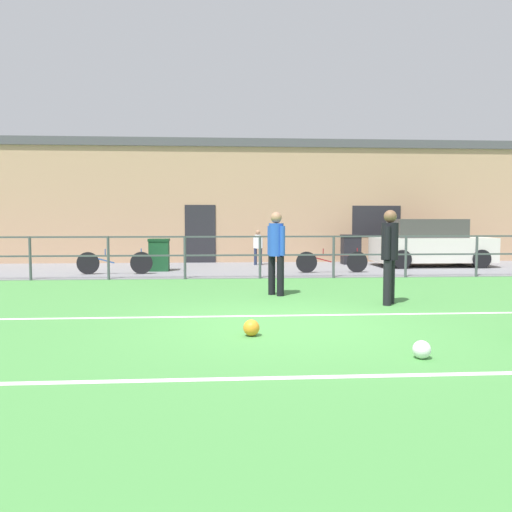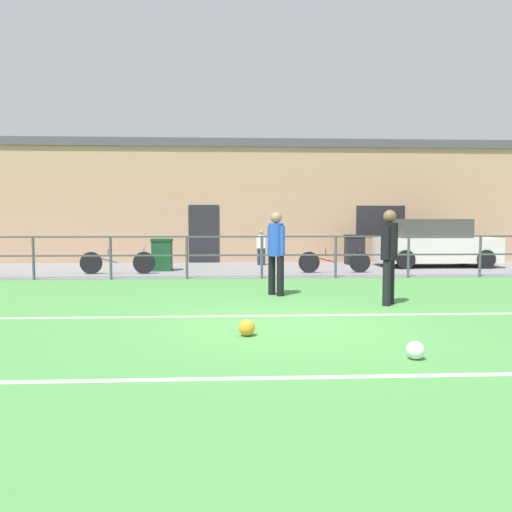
% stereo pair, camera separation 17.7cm
% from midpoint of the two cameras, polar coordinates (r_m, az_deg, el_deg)
% --- Properties ---
extents(ground, '(60.00, 44.00, 0.04)m').
position_cam_midpoint_polar(ground, '(8.06, 3.08, -7.54)').
color(ground, '#478C42').
extents(field_line_touchline, '(36.00, 0.11, 0.00)m').
position_cam_midpoint_polar(field_line_touchline, '(8.68, 2.56, -6.54)').
color(field_line_touchline, white).
rests_on(field_line_touchline, ground).
extents(field_line_hash, '(36.00, 0.11, 0.00)m').
position_cam_midpoint_polar(field_line_hash, '(5.45, 6.65, -13.05)').
color(field_line_hash, white).
rests_on(field_line_hash, ground).
extents(pavement_strip, '(48.00, 5.00, 0.02)m').
position_cam_midpoint_polar(pavement_strip, '(16.44, -0.54, -1.45)').
color(pavement_strip, slate).
rests_on(pavement_strip, ground).
extents(perimeter_fence, '(36.07, 0.07, 1.15)m').
position_cam_midpoint_polar(perimeter_fence, '(13.89, 0.07, 0.57)').
color(perimeter_fence, '#474C51').
rests_on(perimeter_fence, ground).
extents(clubhouse_facade, '(28.00, 2.56, 4.48)m').
position_cam_midpoint_polar(clubhouse_facade, '(20.06, -1.17, 5.96)').
color(clubhouse_facade, tan).
rests_on(clubhouse_facade, ground).
extents(player_goalkeeper, '(0.31, 0.43, 1.77)m').
position_cam_midpoint_polar(player_goalkeeper, '(9.97, 13.97, 0.53)').
color(player_goalkeeper, black).
rests_on(player_goalkeeper, ground).
extents(player_winger, '(0.34, 0.40, 1.75)m').
position_cam_midpoint_polar(player_winger, '(10.84, 1.76, 0.86)').
color(player_winger, black).
rests_on(player_winger, ground).
extents(soccer_ball_match, '(0.23, 0.23, 0.23)m').
position_cam_midpoint_polar(soccer_ball_match, '(7.18, -1.22, -7.89)').
color(soccer_ball_match, orange).
rests_on(soccer_ball_match, ground).
extents(soccer_ball_spare, '(0.21, 0.21, 0.21)m').
position_cam_midpoint_polar(soccer_ball_spare, '(6.33, 16.96, -9.80)').
color(soccer_ball_spare, white).
rests_on(soccer_ball_spare, ground).
extents(spectator_child, '(0.32, 0.21, 1.20)m').
position_cam_midpoint_polar(spectator_child, '(17.79, -0.07, 1.20)').
color(spectator_child, '#232D4C').
rests_on(spectator_child, pavement_strip).
extents(parked_car_red, '(3.83, 1.77, 1.57)m').
position_cam_midpoint_polar(parked_car_red, '(18.23, 18.32, 1.26)').
color(parked_car_red, silver).
rests_on(parked_car_red, pavement_strip).
extents(bicycle_parked_0, '(2.14, 0.04, 0.74)m').
position_cam_midpoint_polar(bicycle_parked_0, '(15.40, -15.58, -0.70)').
color(bicycle_parked_0, black).
rests_on(bicycle_parked_0, pavement_strip).
extents(bicycle_parked_1, '(2.13, 0.04, 0.72)m').
position_cam_midpoint_polar(bicycle_parked_1, '(15.41, 7.99, -0.61)').
color(bicycle_parked_1, black).
rests_on(bicycle_parked_1, pavement_strip).
extents(trash_bin_0, '(0.62, 0.52, 0.98)m').
position_cam_midpoint_polar(trash_bin_0, '(16.06, -10.90, 0.15)').
color(trash_bin_0, '#194C28').
rests_on(trash_bin_0, pavement_strip).
extents(trash_bin_1, '(0.65, 0.55, 1.03)m').
position_cam_midpoint_polar(trash_bin_1, '(18.41, 10.10, 0.73)').
color(trash_bin_1, black).
rests_on(trash_bin_1, pavement_strip).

